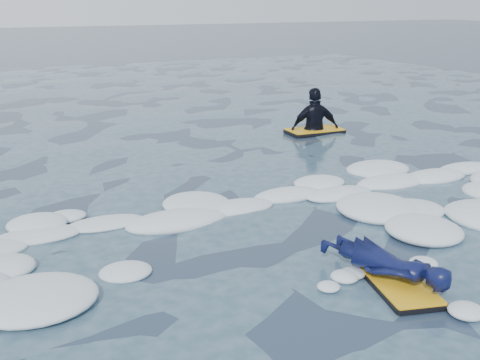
% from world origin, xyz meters
% --- Properties ---
extents(ground, '(120.00, 120.00, 0.00)m').
position_xyz_m(ground, '(0.00, 0.00, 0.00)').
color(ground, '#19273C').
rests_on(ground, ground).
extents(foam_band, '(12.00, 3.10, 0.30)m').
position_xyz_m(foam_band, '(0.00, 1.03, 0.00)').
color(foam_band, silver).
rests_on(foam_band, ground).
extents(prone_woman_unit, '(0.93, 1.54, 0.37)m').
position_xyz_m(prone_woman_unit, '(0.46, -1.21, 0.19)').
color(prone_woman_unit, black).
rests_on(prone_woman_unit, ground).
extents(waiting_rider_unit, '(1.24, 0.71, 1.83)m').
position_xyz_m(waiting_rider_unit, '(3.62, 5.18, 0.06)').
color(waiting_rider_unit, black).
rests_on(waiting_rider_unit, ground).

